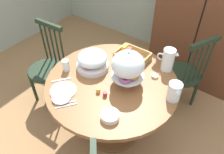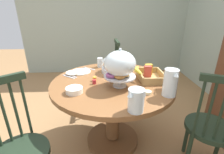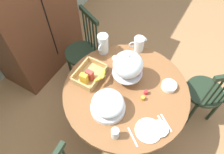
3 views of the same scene
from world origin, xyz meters
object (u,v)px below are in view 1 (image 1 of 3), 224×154
at_px(windsor_chair_near_window, 183,75).
at_px(windsor_chair_by_cabinet, 48,69).
at_px(cereal_bowl, 110,116).
at_px(pastry_stand_with_dome, 128,66).
at_px(milk_pitcher, 168,61).
at_px(wooden_armoire, 211,6).
at_px(dining_table, 112,98).
at_px(drinking_glass, 66,65).
at_px(china_plate_large, 63,91).
at_px(fruit_platter_covered, 92,60).
at_px(cereal_basket, 130,56).
at_px(butter_dish, 155,76).
at_px(orange_juice_pitcher, 174,92).
at_px(china_plate_small, 61,98).

relative_size(windsor_chair_near_window, windsor_chair_by_cabinet, 1.00).
bearing_deg(cereal_bowl, windsor_chair_by_cabinet, 164.51).
xyz_separation_m(pastry_stand_with_dome, milk_pitcher, (0.19, 0.38, -0.10)).
relative_size(windsor_chair_by_cabinet, milk_pitcher, 4.47).
distance_m(windsor_chair_near_window, windsor_chair_by_cabinet, 1.52).
relative_size(wooden_armoire, milk_pitcher, 8.98).
distance_m(dining_table, cereal_bowl, 0.47).
relative_size(milk_pitcher, drinking_glass, 1.98).
xyz_separation_m(pastry_stand_with_dome, china_plate_large, (-0.38, -0.39, -0.19)).
height_order(dining_table, windsor_chair_near_window, windsor_chair_near_window).
relative_size(dining_table, fruit_platter_covered, 3.90).
xyz_separation_m(cereal_bowl, drinking_glass, (-0.65, 0.20, 0.03)).
xyz_separation_m(cereal_basket, butter_dish, (0.32, -0.09, -0.03)).
bearing_deg(orange_juice_pitcher, windsor_chair_near_window, 100.18).
xyz_separation_m(china_plate_small, cereal_bowl, (0.43, 0.08, 0.01)).
relative_size(dining_table, china_plate_small, 7.79).
bearing_deg(dining_table, wooden_armoire, 77.62).
bearing_deg(cereal_basket, windsor_chair_near_window, 44.73).
height_order(pastry_stand_with_dome, cereal_bowl, pastry_stand_with_dome).
relative_size(china_plate_large, drinking_glass, 2.00).
xyz_separation_m(windsor_chair_near_window, cereal_bowl, (-0.17, -1.12, 0.31)).
xyz_separation_m(milk_pitcher, china_plate_small, (-0.51, -0.84, -0.08)).
xyz_separation_m(pastry_stand_with_dome, butter_dish, (0.15, 0.22, -0.19)).
relative_size(windsor_chair_near_window, china_plate_large, 4.43).
distance_m(wooden_armoire, drinking_glass, 1.76).
distance_m(milk_pitcher, drinking_glass, 0.93).
relative_size(dining_table, butter_dish, 19.49).
height_order(dining_table, milk_pitcher, milk_pitcher).
height_order(windsor_chair_near_window, china_plate_large, windsor_chair_near_window).
bearing_deg(drinking_glass, butter_dish, 29.43).
height_order(pastry_stand_with_dome, orange_juice_pitcher, pastry_stand_with_dome).
bearing_deg(windsor_chair_by_cabinet, orange_juice_pitcher, 6.04).
distance_m(windsor_chair_by_cabinet, cereal_bowl, 1.19).
distance_m(windsor_chair_near_window, drinking_glass, 1.28).
distance_m(dining_table, cereal_basket, 0.45).
relative_size(orange_juice_pitcher, butter_dish, 2.73).
xyz_separation_m(dining_table, pastry_stand_with_dome, (0.12, 0.06, 0.42)).
bearing_deg(china_plate_large, butter_dish, 48.89).
bearing_deg(milk_pitcher, dining_table, -125.50).
distance_m(fruit_platter_covered, cereal_basket, 0.38).
bearing_deg(cereal_bowl, china_plate_large, -178.96).
height_order(cereal_bowl, drinking_glass, drinking_glass).
relative_size(windsor_chair_by_cabinet, drinking_glass, 8.86).
relative_size(milk_pitcher, china_plate_large, 0.99).
xyz_separation_m(windsor_chair_near_window, cereal_basket, (-0.44, -0.43, 0.33)).
bearing_deg(china_plate_small, windsor_chair_by_cabinet, 150.37).
height_order(dining_table, orange_juice_pitcher, orange_juice_pitcher).
xyz_separation_m(wooden_armoire, orange_juice_pitcher, (0.19, -1.33, -0.17)).
relative_size(windsor_chair_by_cabinet, fruit_platter_covered, 3.25).
xyz_separation_m(wooden_armoire, windsor_chair_by_cabinet, (-1.20, -1.47, -0.53)).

